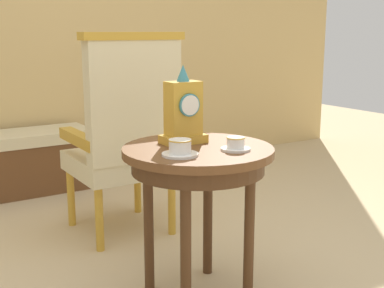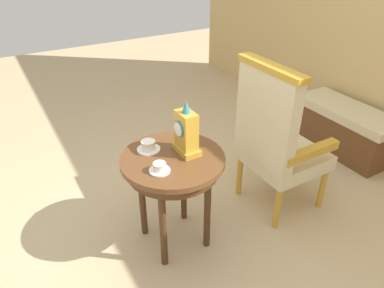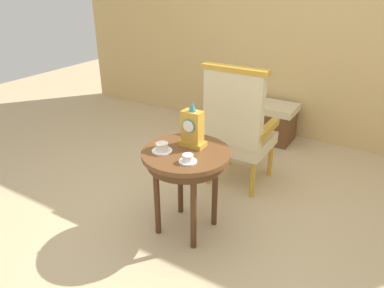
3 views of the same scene
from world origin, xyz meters
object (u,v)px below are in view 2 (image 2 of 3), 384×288
object	(u,v)px
mantel_clock	(186,132)
armchair	(276,138)
window_bench	(344,129)
teacup_right	(160,168)
teacup_left	(148,146)
side_table	(173,169)

from	to	relation	value
mantel_clock	armchair	world-z (taller)	armchair
window_bench	teacup_right	bearing A→B (deg)	-80.64
teacup_left	teacup_right	xyz separation A→B (m)	(0.24, -0.04, -0.00)
side_table	window_bench	distance (m)	1.98
teacup_right	mantel_clock	xyz separation A→B (m)	(-0.11, 0.23, 0.11)
side_table	mantel_clock	bearing A→B (deg)	95.55
armchair	window_bench	size ratio (longest dim) A/B	1.20
side_table	teacup_right	size ratio (longest dim) A/B	5.52
teacup_right	teacup_left	bearing A→B (deg)	170.57
mantel_clock	window_bench	distance (m)	1.94
mantel_clock	window_bench	world-z (taller)	mantel_clock
mantel_clock	teacup_left	bearing A→B (deg)	-124.48
side_table	window_bench	world-z (taller)	side_table
side_table	armchair	world-z (taller)	armchair
side_table	armchair	distance (m)	0.79
teacup_right	mantel_clock	size ratio (longest dim) A/B	0.36
teacup_right	window_bench	bearing A→B (deg)	99.36
side_table	armchair	size ratio (longest dim) A/B	0.59
teacup_right	mantel_clock	world-z (taller)	mantel_clock
teacup_right	armchair	size ratio (longest dim) A/B	0.11
armchair	window_bench	bearing A→B (deg)	103.80
armchair	mantel_clock	bearing A→B (deg)	-93.88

